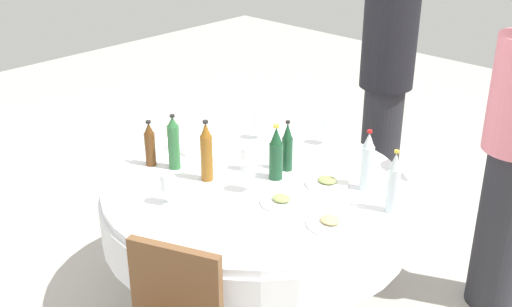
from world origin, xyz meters
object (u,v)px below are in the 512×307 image
Objects in this scene: wine_glass_rear at (167,183)px; plate_outer at (281,201)px; dining_table at (256,206)px; bottle_dark_green_north at (287,147)px; wine_glass_near at (259,122)px; wine_glass_outer at (326,126)px; bottle_dark_green_mid at (276,154)px; plate_front at (330,223)px; bottle_clear_west at (394,183)px; bottle_green_rear at (174,143)px; person_inner at (385,87)px; wine_glass_right at (248,170)px; bottle_amber_near at (206,153)px; wine_glass_north at (246,154)px; bottle_brown_right at (150,145)px; plate_south at (327,182)px; bottle_clear_inner at (367,162)px.

wine_glass_rear is 0.77× the size of plate_outer.
dining_table is 5.73× the size of bottle_dark_green_north.
wine_glass_near is 0.39m from wine_glass_outer.
bottle_dark_green_mid is 1.40× the size of plate_front.
bottle_clear_west is 1.99× the size of wine_glass_rear.
bottle_green_rear is at bearing -95.22° from wine_glass_near.
bottle_green_rear reaches higher than plate_front.
wine_glass_rear is at bearing -95.85° from person_inner.
wine_glass_near is 0.96× the size of wine_glass_right.
bottle_amber_near is 2.50× the size of wine_glass_north.
plate_front is at bearing -12.12° from wine_glass_north.
person_inner is (0.44, 1.56, 0.03)m from bottle_brown_right.
wine_glass_rear is 1.77m from person_inner.
wine_glass_right is at bearing -126.70° from plate_south.
bottle_dark_green_mid is at bearing -80.79° from wine_glass_outer.
wine_glass_right is (0.04, -0.10, 0.26)m from dining_table.
bottle_amber_near is 0.59m from wine_glass_near.
wine_glass_outer reaches higher than dining_table.
bottle_dark_green_north reaches higher than plate_outer.
bottle_dark_green_north is (-0.02, 0.12, -0.01)m from bottle_dark_green_mid.
bottle_dark_green_mid is 0.12m from bottle_dark_green_north.
bottle_dark_green_mid is at bearing -168.86° from bottle_clear_west.
dining_table is at bearing 171.58° from plate_front.
bottle_green_rear is 1.50× the size of plate_outer.
bottle_clear_inner is 1.14m from person_inner.
bottle_clear_inner reaches higher than bottle_dark_green_mid.
wine_glass_right is at bearing -91.50° from bottle_dark_green_mid.
bottle_clear_west reaches higher than wine_glass_outer.
plate_front is (0.95, 0.10, -0.13)m from bottle_green_rear.
bottle_green_rear is 0.97m from plate_front.
bottle_dark_green_north is 1.80× the size of wine_glass_outer.
bottle_dark_green_north is (0.02, 0.21, 0.27)m from dining_table.
wine_glass_right is at bearing -134.14° from bottle_clear_inner.
bottle_clear_inner reaches higher than wine_glass_right.
wine_glass_right is (-0.40, -0.42, -0.03)m from bottle_clear_inner.
bottle_clear_west is 0.69m from wine_glass_right.
bottle_amber_near is 1.28× the size of bottle_brown_right.
wine_glass_rear is at bearing -122.31° from plate_south.
bottle_dark_green_mid reaches higher than bottle_dark_green_north.
dining_table is 0.62m from bottle_clear_inner.
person_inner reaches higher than wine_glass_rear.
dining_table is 0.60m from wine_glass_near.
bottle_brown_right is 0.68m from wine_glass_near.
bottle_green_rear is at bearing -156.72° from dining_table.
plate_front is at bearing 6.11° from bottle_green_rear.
wine_glass_rear is (0.27, -0.27, -0.03)m from bottle_green_rear.
person_inner is at bearing 94.54° from dining_table.
bottle_brown_right reaches higher than wine_glass_outer.
bottle_green_rear is 1.94× the size of wine_glass_rear.
bottle_amber_near is 2.08× the size of wine_glass_right.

